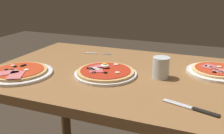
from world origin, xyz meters
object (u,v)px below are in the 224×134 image
(dining_table, at_px, (120,94))
(fork, at_px, (96,54))
(pizza_across_right, at_px, (19,72))
(water_glass_near, at_px, (161,69))
(pizza_foreground, at_px, (105,73))
(pizza_across_left, at_px, (217,71))
(knife, at_px, (194,109))

(dining_table, bearing_deg, fork, 135.10)
(pizza_across_right, height_order, water_glass_near, water_glass_near)
(pizza_foreground, bearing_deg, pizza_across_right, -159.09)
(pizza_foreground, bearing_deg, fork, 122.03)
(pizza_foreground, relative_size, pizza_across_right, 0.94)
(pizza_across_left, xyz_separation_m, water_glass_near, (-0.23, -0.15, 0.03))
(dining_table, xyz_separation_m, pizza_across_left, (0.43, 0.14, 0.13))
(water_glass_near, xyz_separation_m, fork, (-0.43, 0.25, -0.04))
(pizza_across_left, distance_m, knife, 0.41)
(pizza_across_right, bearing_deg, dining_table, 27.34)
(water_glass_near, bearing_deg, dining_table, 176.25)
(pizza_across_left, relative_size, water_glass_near, 2.89)
(dining_table, relative_size, water_glass_near, 13.01)
(pizza_across_left, xyz_separation_m, knife, (-0.07, -0.41, -0.01))
(dining_table, distance_m, pizza_foreground, 0.16)
(pizza_foreground, relative_size, fork, 1.80)
(pizza_across_right, height_order, fork, pizza_across_right)
(water_glass_near, xyz_separation_m, knife, (0.16, -0.25, -0.04))
(fork, bearing_deg, dining_table, -44.90)
(pizza_across_right, distance_m, water_glass_near, 0.64)
(pizza_across_right, xyz_separation_m, fork, (0.18, 0.45, -0.01))
(dining_table, distance_m, pizza_across_left, 0.47)
(pizza_foreground, height_order, water_glass_near, water_glass_near)
(pizza_foreground, relative_size, water_glass_near, 3.02)
(dining_table, xyz_separation_m, pizza_foreground, (-0.04, -0.07, 0.13))
(pizza_foreground, distance_m, pizza_across_right, 0.40)
(knife, bearing_deg, dining_table, 143.39)
(pizza_across_right, distance_m, fork, 0.48)
(fork, height_order, knife, knife)
(pizza_across_left, distance_m, fork, 0.67)
(dining_table, height_order, pizza_across_right, pizza_across_right)
(pizza_foreground, bearing_deg, water_glass_near, 14.01)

